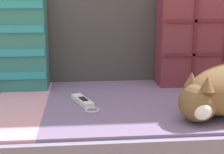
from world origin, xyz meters
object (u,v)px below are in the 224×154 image
throw_pillow_striped (0,39)px  game_remote_far (83,102)px  couch (75,149)px  throw_pillow_quilted (205,36)px

throw_pillow_striped → game_remote_far: bearing=-36.3°
couch → game_remote_far: game_remote_far is taller
couch → throw_pillow_quilted: throw_pillow_quilted is taller
throw_pillow_quilted → throw_pillow_striped: 0.85m
couch → throw_pillow_quilted: 0.72m
throw_pillow_striped → game_remote_far: throw_pillow_striped is taller
couch → throw_pillow_striped: bearing=148.8°
throw_pillow_quilted → throw_pillow_striped: size_ratio=1.01×
couch → throw_pillow_quilted: bearing=17.6°
game_remote_far → throw_pillow_quilted: bearing=24.8°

